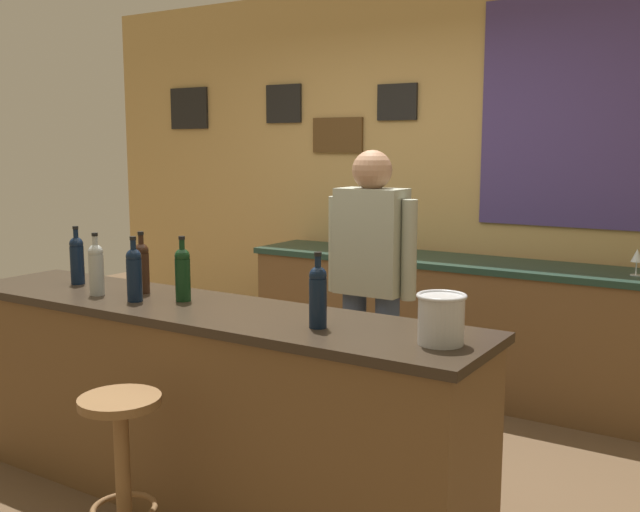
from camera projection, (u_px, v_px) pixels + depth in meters
name	position (u px, v px, depth m)	size (l,w,h in m)	color
ground_plane	(255.00, 465.00, 3.81)	(10.00, 10.00, 0.00)	brown
back_wall	(426.00, 177.00, 5.28)	(6.00, 0.09, 2.80)	tan
bar_counter	(201.00, 402.00, 3.41)	(2.74, 0.60, 0.92)	brown
side_counter	(452.00, 325.00, 4.91)	(2.89, 0.56, 0.90)	brown
bartender	(371.00, 279.00, 3.91)	(0.52, 0.21, 1.62)	#384766
bar_stool	(122.00, 451.00, 2.87)	(0.32, 0.32, 0.68)	brown
wine_bottle_a	(77.00, 258.00, 3.85)	(0.07, 0.07, 0.31)	black
wine_bottle_b	(96.00, 267.00, 3.56)	(0.07, 0.07, 0.31)	#999E99
wine_bottle_c	(142.00, 266.00, 3.61)	(0.07, 0.07, 0.31)	black
wine_bottle_d	(134.00, 273.00, 3.42)	(0.07, 0.07, 0.31)	black
wine_bottle_e	(183.00, 272.00, 3.43)	(0.07, 0.07, 0.31)	black
wine_bottle_f	(318.00, 294.00, 2.92)	(0.07, 0.07, 0.31)	black
ice_bucket	(441.00, 318.00, 2.69)	(0.19, 0.19, 0.19)	#B7BABF
wine_glass_a	(356.00, 234.00, 5.28)	(0.07, 0.07, 0.16)	silver
wine_glass_b	(393.00, 238.00, 5.04)	(0.07, 0.07, 0.16)	silver
wine_glass_c	(404.00, 241.00, 4.92)	(0.07, 0.07, 0.16)	silver
wine_glass_d	(637.00, 257.00, 4.22)	(0.07, 0.07, 0.16)	silver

